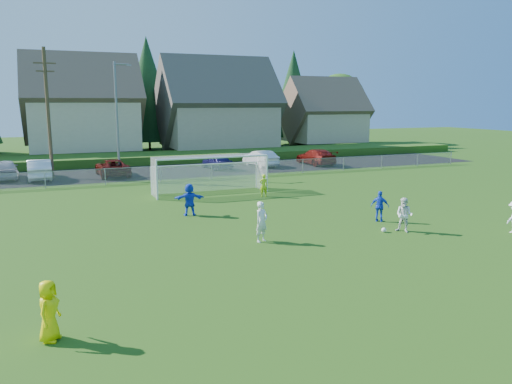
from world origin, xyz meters
TOP-DOWN VIEW (x-y plane):
  - ground at (0.00, 0.00)m, footprint 160.00×160.00m
  - asphalt_lot at (0.00, 27.50)m, footprint 60.00×60.00m
  - grass_embankment at (0.00, 35.00)m, footprint 70.00×6.00m
  - soccer_ball at (4.42, 3.32)m, footprint 0.22×0.22m
  - referee at (-9.77, -2.27)m, footprint 0.79×0.91m
  - player_white_a at (-1.38, 4.02)m, footprint 0.75×0.64m
  - player_white_b at (5.28, 3.01)m, footprint 0.93×0.98m
  - player_blue_a at (5.51, 5.16)m, footprint 0.91×0.90m
  - player_blue_b at (-2.91, 10.12)m, footprint 1.64×0.74m
  - goalkeeper at (2.78, 13.50)m, footprint 0.56×0.41m
  - car_a at (-12.88, 27.59)m, footprint 2.26×4.76m
  - car_b at (-10.42, 26.55)m, footprint 1.83×4.82m
  - car_c at (-4.99, 26.38)m, footprint 2.48×4.99m
  - car_e at (4.14, 27.22)m, footprint 2.02×4.13m
  - car_f at (8.52, 27.64)m, footprint 2.04×4.58m
  - car_g at (13.89, 26.74)m, footprint 2.13×5.14m
  - soccer_goal at (0.00, 16.05)m, footprint 7.42×1.90m
  - chainlink_fence at (0.00, 22.00)m, footprint 52.06×0.06m
  - streetlight at (-4.45, 26.00)m, footprint 1.38×0.18m
  - utility_pole at (-9.50, 27.00)m, footprint 1.60×0.26m
  - houses_row at (1.97, 42.46)m, footprint 53.90×11.45m
  - tree_row at (1.04, 48.74)m, footprint 65.98×12.36m

SIDE VIEW (x-z plane):
  - ground at x=0.00m, z-range 0.00..0.00m
  - asphalt_lot at x=0.00m, z-range 0.01..0.01m
  - soccer_ball at x=4.42m, z-range 0.00..0.22m
  - grass_embankment at x=0.00m, z-range 0.00..0.80m
  - chainlink_fence at x=0.00m, z-range 0.03..1.23m
  - car_e at x=4.14m, z-range 0.00..1.36m
  - car_c at x=-4.99m, z-range 0.00..1.36m
  - goalkeeper at x=2.78m, z-range 0.00..1.43m
  - car_f at x=8.52m, z-range 0.00..1.46m
  - car_g at x=13.89m, z-range 0.00..1.49m
  - player_blue_a at x=5.51m, z-range 0.00..1.54m
  - car_b at x=-10.42m, z-range 0.00..1.57m
  - car_a at x=-12.88m, z-range 0.00..1.57m
  - referee at x=-9.77m, z-range 0.00..1.57m
  - player_white_b at x=5.28m, z-range 0.00..1.60m
  - player_blue_b at x=-2.91m, z-range 0.00..1.70m
  - player_white_a at x=-1.38m, z-range 0.00..1.74m
  - soccer_goal at x=0.00m, z-range 0.38..2.88m
  - streetlight at x=-4.45m, z-range 0.34..9.34m
  - utility_pole at x=-9.50m, z-range 0.15..10.15m
  - tree_row at x=1.04m, z-range 0.01..13.81m
  - houses_row at x=1.97m, z-range 0.69..13.97m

